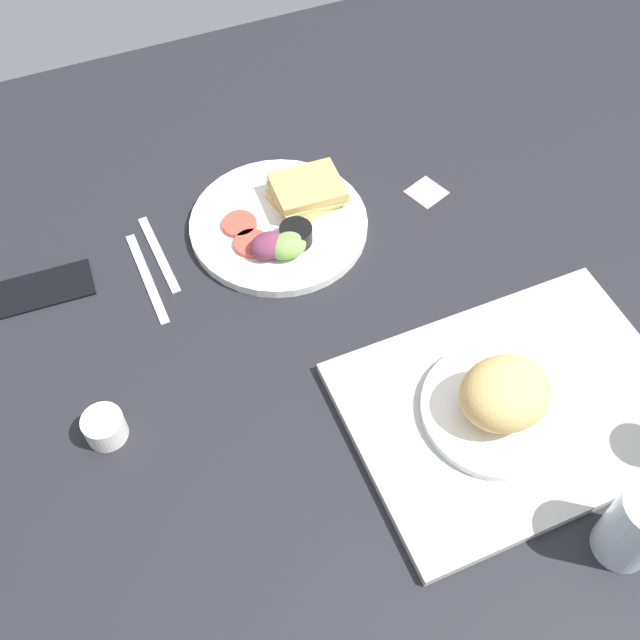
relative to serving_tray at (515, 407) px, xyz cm
name	(u,v)px	position (x,y,z in cm)	size (l,w,h in cm)	color
ground_plane	(325,322)	(17.91, -24.61, -2.30)	(190.00, 150.00, 3.00)	black
serving_tray	(515,407)	(0.00, 0.00, 0.00)	(45.00, 33.00, 1.60)	#B2B2AD
bread_plate_near	(502,399)	(3.21, 0.24, 4.67)	(20.45, 20.45, 9.76)	white
plate_with_salad	(285,221)	(16.90, -43.47, 0.89)	(28.83, 28.83, 5.40)	white
drinking_glass	(636,527)	(-2.12, 21.38, 5.58)	(7.10, 7.10, 12.77)	silver
espresso_cup	(105,427)	(52.44, -17.74, 1.20)	(5.60, 5.60, 4.00)	silver
fork	(159,253)	(37.55, -45.88, -0.55)	(17.00, 1.40, 0.50)	#B7B7BC
knife	(147,277)	(40.55, -41.88, -0.55)	(19.00, 1.40, 0.50)	#B7B7BC
cell_phone	(45,288)	(55.51, -45.74, -0.40)	(14.40, 7.20, 0.80)	black
sticky_note	(427,192)	(-8.05, -41.89, -0.74)	(5.60, 5.60, 0.12)	pink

